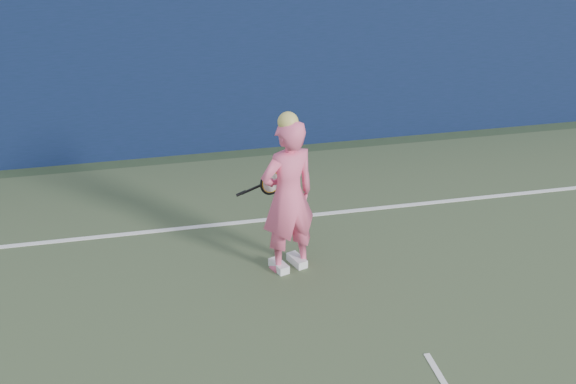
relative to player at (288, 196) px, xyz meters
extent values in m
cube|color=#0C1A35|center=(0.96, 3.65, 0.34)|extent=(24.00, 0.40, 2.50)
imported|color=#F65F87|center=(0.00, 0.00, -0.01)|extent=(0.76, 0.62, 1.80)
sphere|color=#D0C15D|center=(0.00, 0.00, 0.86)|extent=(0.22, 0.22, 0.22)
cube|color=white|center=(0.11, 0.04, -0.86)|extent=(0.20, 0.30, 0.10)
cube|color=white|center=(-0.11, -0.04, -0.86)|extent=(0.20, 0.30, 0.10)
torus|color=black|center=(-0.11, 0.38, 0.00)|extent=(0.29, 0.16, 0.30)
torus|color=gold|center=(-0.11, 0.38, 0.00)|extent=(0.24, 0.12, 0.24)
cylinder|color=beige|center=(-0.11, 0.38, 0.00)|extent=(0.23, 0.11, 0.24)
cylinder|color=black|center=(-0.33, 0.38, -0.06)|extent=(0.27, 0.08, 0.10)
cylinder|color=black|center=(-0.46, 0.38, -0.10)|extent=(0.13, 0.06, 0.06)
cube|color=white|center=(0.96, 1.15, -0.90)|extent=(11.00, 0.08, 0.01)
camera|label=1|loc=(-1.67, -7.63, 3.91)|focal=50.00mm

